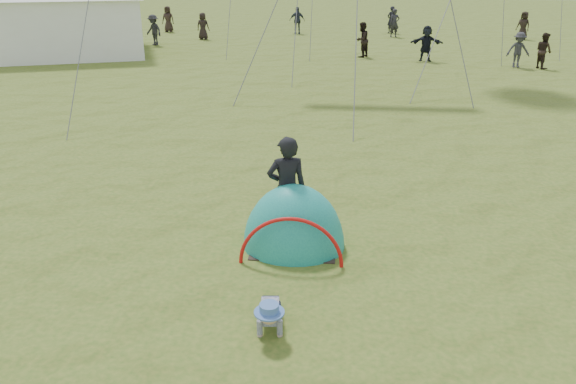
# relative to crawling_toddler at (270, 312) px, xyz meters

# --- Properties ---
(ground) EXTENTS (140.00, 140.00, 0.00)m
(ground) POSITION_rel_crawling_toddler_xyz_m (0.58, -0.13, -0.28)
(ground) COLOR #36581B
(crawling_toddler) EXTENTS (0.58, 0.78, 0.56)m
(crawling_toddler) POSITION_rel_crawling_toddler_xyz_m (0.00, 0.00, 0.00)
(crawling_toddler) COLOR black
(crawling_toddler) RESTS_ON ground
(popup_tent) EXTENTS (1.79, 1.48, 2.30)m
(popup_tent) POSITION_rel_crawling_toddler_xyz_m (0.11, 2.43, -0.28)
(popup_tent) COLOR #197C7B
(popup_tent) RESTS_ON ground
(standing_adult) EXTENTS (0.79, 0.63, 1.91)m
(standing_adult) POSITION_rel_crawling_toddler_xyz_m (-0.05, 2.75, 0.67)
(standing_adult) COLOR black
(standing_adult) RESTS_ON ground
(event_marquee) EXTENTS (9.43, 9.43, 5.04)m
(event_marquee) POSITION_rel_crawling_toddler_xyz_m (-13.38, 23.13, 2.24)
(event_marquee) COLOR white
(event_marquee) RESTS_ON ground
(crowd_person_0) EXTENTS (0.73, 0.58, 1.75)m
(crowd_person_0) POSITION_rel_crawling_toddler_xyz_m (4.01, 31.53, 0.60)
(crowd_person_0) COLOR #242327
(crowd_person_0) RESTS_ON ground
(crowd_person_1) EXTENTS (0.84, 0.94, 1.60)m
(crowd_person_1) POSITION_rel_crawling_toddler_xyz_m (9.94, 20.85, 0.52)
(crowd_person_1) COLOR black
(crowd_person_1) RESTS_ON ground
(crowd_person_2) EXTENTS (1.05, 0.52, 1.74)m
(crowd_person_2) POSITION_rel_crawling_toddler_xyz_m (-2.36, 32.74, 0.59)
(crowd_person_2) COLOR #2D3342
(crowd_person_2) RESTS_ON ground
(crowd_person_3) EXTENTS (1.05, 0.62, 1.60)m
(crowd_person_3) POSITION_rel_crawling_toddler_xyz_m (8.87, 21.02, 0.52)
(crowd_person_3) COLOR #2F2E34
(crowd_person_3) RESTS_ON ground
(crowd_person_4) EXTENTS (0.85, 0.58, 1.71)m
(crowd_person_4) POSITION_rel_crawling_toddler_xyz_m (-11.28, 32.87, 0.57)
(crowd_person_4) COLOR black
(crowd_person_4) RESTS_ON ground
(crowd_person_7) EXTENTS (0.99, 1.05, 1.72)m
(crowd_person_7) POSITION_rel_crawling_toddler_xyz_m (-13.87, 26.86, 0.58)
(crowd_person_7) COLOR black
(crowd_person_7) RESTS_ON ground
(crowd_person_8) EXTENTS (0.94, 0.93, 1.59)m
(crowd_person_8) POSITION_rel_crawling_toddler_xyz_m (-15.44, 35.91, 0.52)
(crowd_person_8) COLOR black
(crowd_person_8) RESTS_ON ground
(crowd_person_9) EXTENTS (1.28, 1.12, 1.72)m
(crowd_person_9) POSITION_rel_crawling_toddler_xyz_m (-10.19, 26.45, 0.58)
(crowd_person_9) COLOR #26252A
(crowd_person_9) RESTS_ON ground
(crowd_person_10) EXTENTS (0.97, 0.94, 1.68)m
(crowd_person_10) POSITION_rel_crawling_toddler_xyz_m (11.94, 31.26, 0.56)
(crowd_person_10) COLOR black
(crowd_person_10) RESTS_ON ground
(crowd_person_11) EXTENTS (1.60, 0.60, 1.69)m
(crowd_person_11) POSITION_rel_crawling_toddler_xyz_m (4.86, 22.39, 0.57)
(crowd_person_11) COLOR black
(crowd_person_11) RESTS_ON ground
(crowd_person_12) EXTENTS (0.76, 0.71, 1.75)m
(crowd_person_12) POSITION_rel_crawling_toddler_xyz_m (3.95, 33.65, 0.60)
(crowd_person_12) COLOR black
(crowd_person_12) RESTS_ON ground
(crowd_person_13) EXTENTS (1.01, 1.06, 1.73)m
(crowd_person_13) POSITION_rel_crawling_toddler_xyz_m (1.74, 23.30, 0.59)
(crowd_person_13) COLOR black
(crowd_person_13) RESTS_ON ground
(crowd_person_16) EXTENTS (0.83, 0.58, 1.61)m
(crowd_person_16) POSITION_rel_crawling_toddler_xyz_m (-7.97, 29.30, 0.53)
(crowd_person_16) COLOR black
(crowd_person_16) RESTS_ON ground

